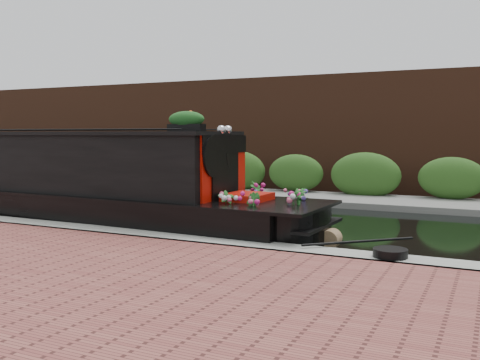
% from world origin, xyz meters
% --- Properties ---
extents(ground, '(80.00, 80.00, 0.00)m').
position_xyz_m(ground, '(0.00, 0.00, 0.00)').
color(ground, black).
rests_on(ground, ground).
extents(near_bank_coping, '(40.00, 0.60, 0.50)m').
position_xyz_m(near_bank_coping, '(0.00, -3.30, 0.00)').
color(near_bank_coping, gray).
rests_on(near_bank_coping, ground).
extents(far_bank_path, '(40.00, 2.40, 0.34)m').
position_xyz_m(far_bank_path, '(0.00, 4.20, 0.00)').
color(far_bank_path, slate).
rests_on(far_bank_path, ground).
extents(far_hedge, '(40.00, 1.10, 2.80)m').
position_xyz_m(far_hedge, '(0.00, 5.10, 0.00)').
color(far_hedge, '#2B541C').
rests_on(far_hedge, ground).
extents(far_brick_wall, '(40.00, 1.00, 8.00)m').
position_xyz_m(far_brick_wall, '(0.00, 7.20, 0.00)').
color(far_brick_wall, '#4C2919').
rests_on(far_brick_wall, ground).
extents(narrowboat, '(11.32, 2.41, 2.65)m').
position_xyz_m(narrowboat, '(-2.86, -1.96, 0.79)').
color(narrowboat, black).
rests_on(narrowboat, ground).
extents(rope_fender, '(0.34, 0.33, 0.34)m').
position_xyz_m(rope_fender, '(3.09, -1.96, 0.17)').
color(rope_fender, olive).
rests_on(rope_fender, ground).
extents(coiled_mooring_rope, '(0.49, 0.49, 0.12)m').
position_xyz_m(coiled_mooring_rope, '(4.34, -3.27, 0.31)').
color(coiled_mooring_rope, black).
rests_on(coiled_mooring_rope, near_bank_coping).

